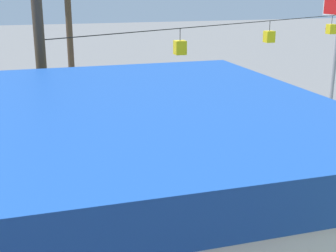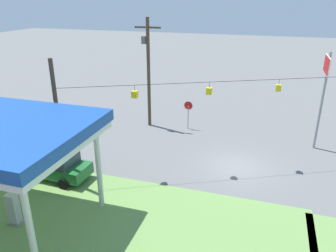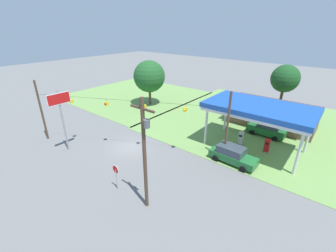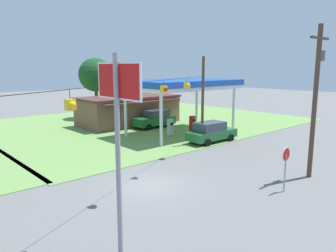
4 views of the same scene
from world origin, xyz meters
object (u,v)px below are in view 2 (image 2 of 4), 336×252
(fuel_pump_near, at_px, (13,210))
(stop_sign_overhead, at_px, (325,80))
(stop_sign_roadside, at_px, (188,109))
(utility_pole_main, at_px, (148,68))
(car_at_pumps_front, at_px, (52,164))

(fuel_pump_near, xyz_separation_m, stop_sign_overhead, (-15.19, -14.08, 4.46))
(stop_sign_roadside, xyz_separation_m, utility_pole_main, (3.50, 0.22, 3.33))
(fuel_pump_near, height_order, utility_pole_main, utility_pole_main)
(stop_sign_roadside, bearing_deg, stop_sign_overhead, -5.06)
(fuel_pump_near, relative_size, car_at_pumps_front, 0.34)
(car_at_pumps_front, bearing_deg, fuel_pump_near, 103.61)
(car_at_pumps_front, distance_m, stop_sign_roadside, 12.18)
(car_at_pumps_front, bearing_deg, stop_sign_overhead, -147.09)
(fuel_pump_near, bearing_deg, stop_sign_roadside, -109.13)
(car_at_pumps_front, relative_size, stop_sign_roadside, 2.01)
(car_at_pumps_front, bearing_deg, stop_sign_roadside, -118.10)
(stop_sign_roadside, height_order, utility_pole_main, utility_pole_main)
(stop_sign_roadside, relative_size, utility_pole_main, 0.27)
(utility_pole_main, bearing_deg, car_at_pumps_front, 75.77)
(car_at_pumps_front, bearing_deg, utility_pole_main, -102.17)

